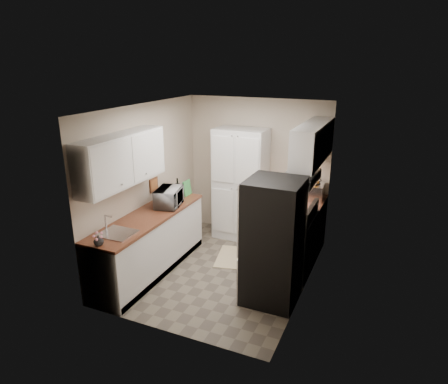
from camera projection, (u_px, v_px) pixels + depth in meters
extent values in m
plane|color=#665B4C|center=(221.00, 270.00, 6.21)|extent=(3.20, 3.20, 0.00)
cube|color=beige|center=(257.00, 168.00, 7.21)|extent=(2.60, 0.04, 2.50)
cube|color=beige|center=(161.00, 237.00, 4.43)|extent=(2.60, 0.04, 2.50)
cube|color=beige|center=(146.00, 184.00, 6.31)|extent=(0.04, 3.20, 2.50)
cube|color=beige|center=(309.00, 207.00, 5.32)|extent=(0.04, 3.20, 2.50)
cube|color=silver|center=(220.00, 108.00, 5.42)|extent=(2.60, 3.20, 0.04)
cube|color=silver|center=(122.00, 160.00, 5.41)|extent=(0.33, 1.60, 0.70)
cube|color=silver|center=(313.00, 147.00, 5.89)|extent=(0.33, 1.55, 0.58)
cube|color=#99999E|center=(300.00, 178.00, 5.66)|extent=(0.45, 0.76, 0.13)
cube|color=#B7B7BC|center=(117.00, 233.00, 5.30)|extent=(0.45, 0.40, 0.02)
cube|color=brown|center=(154.00, 185.00, 6.50)|extent=(0.02, 0.22, 0.22)
cube|color=silver|center=(241.00, 184.00, 7.11)|extent=(0.90, 0.55, 2.00)
cube|color=silver|center=(150.00, 245.00, 6.08)|extent=(0.60, 2.30, 0.88)
cube|color=brown|center=(148.00, 217.00, 5.93)|extent=(0.63, 2.33, 0.04)
cube|color=silver|center=(303.00, 227.00, 6.73)|extent=(0.60, 0.80, 0.88)
cube|color=brown|center=(305.00, 201.00, 6.58)|extent=(0.63, 0.83, 0.04)
cube|color=#B7B7BC|center=(290.00, 245.00, 6.04)|extent=(0.64, 0.76, 0.90)
cube|color=black|center=(291.00, 217.00, 5.89)|extent=(0.66, 0.78, 0.03)
cube|color=black|center=(311.00, 213.00, 5.75)|extent=(0.06, 0.76, 0.22)
cube|color=tan|center=(264.00, 238.00, 6.03)|extent=(0.01, 0.16, 0.42)
cube|color=beige|center=(268.00, 232.00, 6.24)|extent=(0.01, 0.16, 0.42)
cube|color=#B7B7BC|center=(273.00, 242.00, 5.23)|extent=(0.70, 0.72, 1.70)
imported|color=#A1A2A6|center=(169.00, 197.00, 6.26)|extent=(0.47, 0.59, 0.29)
cylinder|color=black|center=(178.00, 189.00, 6.63)|extent=(0.08, 0.08, 0.31)
imported|color=silver|center=(99.00, 240.00, 4.96)|extent=(0.14, 0.14, 0.13)
cube|color=green|center=(187.00, 188.00, 6.76)|extent=(0.03, 0.21, 0.26)
cube|color=silver|center=(313.00, 191.00, 6.62)|extent=(0.37, 0.46, 0.25)
cube|color=beige|center=(233.00, 257.00, 6.62)|extent=(0.65, 0.88, 0.01)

